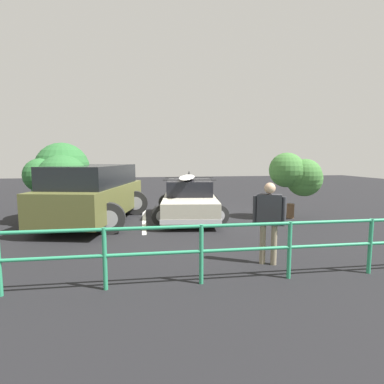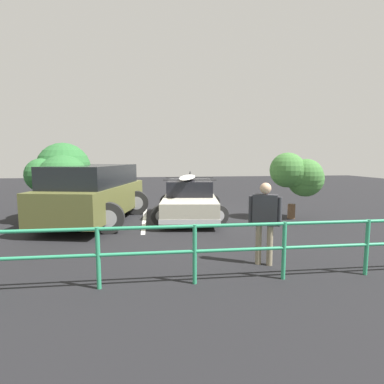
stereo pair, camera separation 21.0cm
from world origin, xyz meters
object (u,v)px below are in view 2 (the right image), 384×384
object	(u,v)px
sedan_car	(190,199)
bush_near_left	(299,175)
suv_car	(95,192)
bush_near_right	(61,176)
person_bystander	(265,216)

from	to	relation	value
sedan_car	bush_near_left	distance (m)	3.78
sedan_car	bush_near_left	xyz separation A→B (m)	(-3.57, 0.90, 0.87)
suv_car	bush_near_right	xyz separation A→B (m)	(1.05, -0.19, 0.51)
sedan_car	person_bystander	xyz separation A→B (m)	(-0.81, 4.91, 0.34)
suv_car	bush_near_left	size ratio (longest dim) A/B	2.26
bush_near_left	bush_near_right	xyz separation A→B (m)	(7.75, -0.68, -0.02)
sedan_car	suv_car	size ratio (longest dim) A/B	0.91
sedan_car	bush_near_left	bearing A→B (deg)	165.83
person_bystander	bush_near_right	world-z (taller)	bush_near_right
bush_near_left	bush_near_right	size ratio (longest dim) A/B	0.87
suv_car	bush_near_right	distance (m)	1.18
suv_car	bush_near_left	world-z (taller)	bush_near_left
person_bystander	suv_car	bearing A→B (deg)	-48.71
suv_car	person_bystander	world-z (taller)	suv_car
sedan_car	bush_near_left	world-z (taller)	bush_near_left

